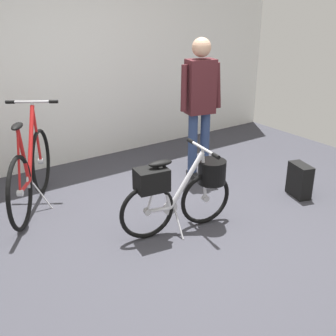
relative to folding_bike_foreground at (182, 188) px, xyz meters
name	(u,v)px	position (x,y,z in m)	size (l,w,h in m)	color
ground_plane	(191,234)	(0.01, -0.14, -0.42)	(6.38, 6.38, 0.00)	#38383F
back_wall	(73,42)	(0.01, 2.26, 1.09)	(6.38, 0.10, 3.02)	white
folding_bike_foreground	(182,188)	(0.00, 0.00, 0.00)	(1.12, 0.53, 0.79)	black
display_bike_left	(31,172)	(-0.98, 1.22, -0.03)	(0.85, 1.31, 1.05)	black
visitor_near_wall	(200,101)	(0.92, 0.90, 0.51)	(0.53, 0.32, 1.63)	navy
backpack_on_floor	(300,180)	(1.48, -0.16, -0.24)	(0.24, 0.32, 0.37)	black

